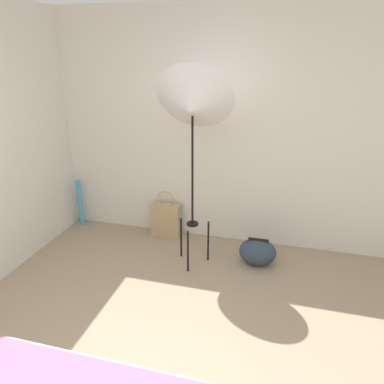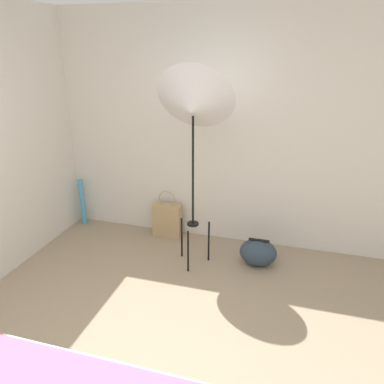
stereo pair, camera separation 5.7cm
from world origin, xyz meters
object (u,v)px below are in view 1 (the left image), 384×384
object	(u,v)px
duffel_bag	(257,252)
paper_roll	(80,203)
tote_bag	(166,220)
photo_umbrella	(192,106)

from	to	relation	value
duffel_bag	paper_roll	distance (m)	2.34
duffel_bag	paper_roll	size ratio (longest dim) A/B	0.64
tote_bag	paper_roll	xyz separation A→B (m)	(-1.16, 0.01, 0.09)
tote_bag	duffel_bag	bearing A→B (deg)	-17.56
photo_umbrella	tote_bag	bearing A→B (deg)	132.54
duffel_bag	paper_roll	bearing A→B (deg)	170.90
photo_umbrella	paper_roll	size ratio (longest dim) A/B	3.38
tote_bag	paper_roll	world-z (taller)	paper_roll
duffel_bag	paper_roll	world-z (taller)	paper_roll
photo_umbrella	tote_bag	size ratio (longest dim) A/B	3.52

